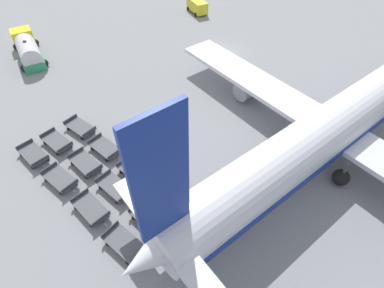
{
  "coord_description": "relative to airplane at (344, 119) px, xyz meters",
  "views": [
    {
      "loc": [
        25.86,
        -27.21,
        20.33
      ],
      "look_at": [
        11.68,
        -15.5,
        1.38
      ],
      "focal_mm": 28.0,
      "sensor_mm": 36.0,
      "label": 1
    }
  ],
  "objects": [
    {
      "name": "ground_plane",
      "position": [
        -19.13,
        4.6,
        -3.24
      ],
      "size": [
        500.0,
        500.0,
        0.0
      ],
      "primitive_type": "plane",
      "color": "gray"
    },
    {
      "name": "airplane",
      "position": [
        0.0,
        0.0,
        0.0
      ],
      "size": [
        38.27,
        44.09,
        13.56
      ],
      "color": "silver",
      "rests_on": "ground_plane"
    },
    {
      "name": "fuel_tanker_primary",
      "position": [
        -33.69,
        -16.35,
        -1.95
      ],
      "size": [
        8.99,
        4.28,
        3.09
      ],
      "color": "yellow",
      "rests_on": "ground_plane"
    },
    {
      "name": "service_van",
      "position": [
        -31.46,
        9.98,
        -2.18
      ],
      "size": [
        4.59,
        2.97,
        1.95
      ],
      "color": "yellow",
      "rests_on": "ground_plane"
    },
    {
      "name": "baggage_dolly_row_near_col_a",
      "position": [
        -16.19,
        -22.13,
        -2.76
      ],
      "size": [
        3.83,
        1.99,
        0.92
      ],
      "color": "#515459",
      "rests_on": "ground_plane"
    },
    {
      "name": "baggage_dolly_row_near_col_b",
      "position": [
        -12.01,
        -21.39,
        -2.76
      ],
      "size": [
        3.84,
        2.18,
        0.92
      ],
      "color": "#515459",
      "rests_on": "ground_plane"
    },
    {
      "name": "baggage_dolly_row_near_col_c",
      "position": [
        -7.76,
        -20.71,
        -2.76
      ],
      "size": [
        3.82,
        1.95,
        0.92
      ],
      "color": "#515459",
      "rests_on": "ground_plane"
    },
    {
      "name": "baggage_dolly_row_near_col_d",
      "position": [
        -3.66,
        -20.17,
        -2.76
      ],
      "size": [
        3.84,
        2.16,
        0.92
      ],
      "color": "#515459",
      "rests_on": "ground_plane"
    },
    {
      "name": "baggage_dolly_row_mid_a_col_a",
      "position": [
        -16.39,
        -19.88,
        -2.76
      ],
      "size": [
        3.84,
        2.09,
        0.92
      ],
      "color": "#515459",
      "rests_on": "ground_plane"
    },
    {
      "name": "baggage_dolly_row_mid_a_col_b",
      "position": [
        -12.25,
        -19.0,
        -2.76
      ],
      "size": [
        3.82,
        1.97,
        0.92
      ],
      "color": "#515459",
      "rests_on": "ground_plane"
    },
    {
      "name": "baggage_dolly_row_mid_a_col_c",
      "position": [
        -8.36,
        -18.28,
        -2.76
      ],
      "size": [
        3.83,
        2.07,
        0.92
      ],
      "color": "#515459",
      "rests_on": "ground_plane"
    },
    {
      "name": "baggage_dolly_row_mid_a_col_d",
      "position": [
        -4.21,
        -17.69,
        -2.76
      ],
      "size": [
        3.83,
        2.0,
        0.92
      ],
      "color": "#515459",
      "rests_on": "ground_plane"
    },
    {
      "name": "baggage_dolly_row_mid_b_col_a",
      "position": [
        -16.86,
        -17.33,
        -2.76
      ],
      "size": [
        3.84,
        2.23,
        0.92
      ],
      "color": "#515459",
      "rests_on": "ground_plane"
    },
    {
      "name": "baggage_dolly_row_mid_b_col_b",
      "position": [
        -12.84,
        -16.78,
        -2.76
      ],
      "size": [
        3.84,
        2.09,
        0.92
      ],
      "color": "#515459",
      "rests_on": "ground_plane"
    },
    {
      "name": "baggage_dolly_row_mid_b_col_c",
      "position": [
        -8.73,
        -16.13,
        -2.76
      ],
      "size": [
        3.83,
        2.06,
        0.92
      ],
      "color": "#515459",
      "rests_on": "ground_plane"
    },
    {
      "name": "baggage_dolly_row_mid_b_col_d",
      "position": [
        -4.44,
        -15.23,
        -2.76
      ],
      "size": [
        3.84,
        2.16,
        0.92
      ],
      "color": "#515459",
      "rests_on": "ground_plane"
    }
  ]
}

